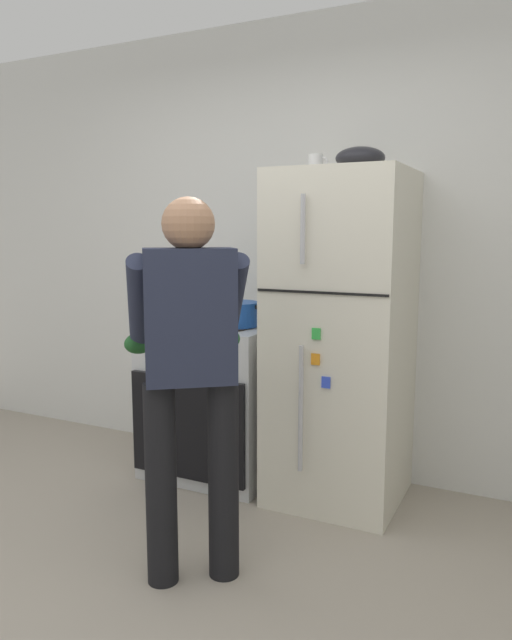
# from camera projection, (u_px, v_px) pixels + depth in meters

# --- Properties ---
(kitchen_wall_back) EXTENTS (6.00, 0.10, 2.70)m
(kitchen_wall_back) POSITION_uv_depth(u_px,v_px,m) (307.00, 250.00, 3.64)
(kitchen_wall_back) COLOR silver
(kitchen_wall_back) RESTS_ON ground
(refrigerator) EXTENTS (0.68, 0.72, 1.78)m
(refrigerator) POSITION_uv_depth(u_px,v_px,m) (341.00, 339.00, 3.22)
(refrigerator) COLOR silver
(refrigerator) RESTS_ON ground
(stove_range) EXTENTS (0.76, 0.67, 0.92)m
(stove_range) POSITION_uv_depth(u_px,v_px,m) (216.00, 399.00, 3.61)
(stove_range) COLOR silver
(stove_range) RESTS_ON ground
(person_cook) EXTENTS (0.67, 0.72, 1.60)m
(person_cook) POSITION_uv_depth(u_px,v_px,m) (190.00, 357.00, 2.45)
(person_cook) COLOR black
(person_cook) RESTS_ON ground
(red_pot) EXTENTS (0.37, 0.27, 0.14)m
(red_pot) POSITION_uv_depth(u_px,v_px,m) (235.00, 314.00, 3.43)
(red_pot) COLOR #19479E
(red_pot) RESTS_ON stove_range
(coffee_mug) EXTENTS (0.11, 0.08, 0.10)m
(coffee_mug) POSITION_uv_depth(u_px,v_px,m) (316.00, 163.00, 3.20)
(coffee_mug) COLOR silver
(coffee_mug) RESTS_ON refrigerator
(pepper_mill) EXTENTS (0.05, 0.05, 0.17)m
(pepper_mill) POSITION_uv_depth(u_px,v_px,m) (190.00, 302.00, 3.85)
(pepper_mill) COLOR brown
(pepper_mill) RESTS_ON stove_range
(mixing_bowl) EXTENTS (0.25, 0.25, 0.11)m
(mixing_bowl) POSITION_uv_depth(u_px,v_px,m) (360.00, 158.00, 3.04)
(mixing_bowl) COLOR black
(mixing_bowl) RESTS_ON refrigerator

